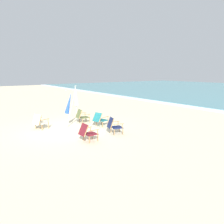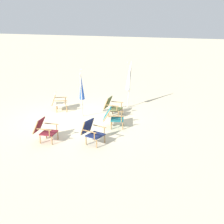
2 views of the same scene
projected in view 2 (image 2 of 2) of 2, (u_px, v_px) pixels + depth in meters
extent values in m
plane|color=beige|center=(78.00, 120.00, 12.75)|extent=(80.00, 80.00, 0.00)
cube|color=#19234C|center=(95.00, 135.00, 10.36)|extent=(0.63, 0.61, 0.04)
cube|color=#19234C|center=(87.00, 126.00, 10.45)|extent=(0.53, 0.34, 0.50)
cylinder|color=olive|center=(105.00, 139.00, 10.48)|extent=(0.04, 0.04, 0.32)
cylinder|color=olive|center=(97.00, 143.00, 10.11)|extent=(0.04, 0.04, 0.32)
cylinder|color=olive|center=(94.00, 136.00, 10.71)|extent=(0.04, 0.04, 0.32)
cylinder|color=olive|center=(86.00, 141.00, 10.34)|extent=(0.04, 0.04, 0.32)
cube|color=olive|center=(100.00, 126.00, 10.52)|extent=(0.18, 0.52, 0.02)
cylinder|color=olive|center=(104.00, 130.00, 10.46)|extent=(0.04, 0.04, 0.22)
cube|color=olive|center=(90.00, 131.00, 10.08)|extent=(0.18, 0.52, 0.02)
cylinder|color=olive|center=(94.00, 136.00, 10.02)|extent=(0.04, 0.04, 0.22)
cylinder|color=olive|center=(92.00, 124.00, 10.66)|extent=(0.10, 0.22, 0.50)
cylinder|color=olive|center=(83.00, 129.00, 10.25)|extent=(0.10, 0.22, 0.50)
cube|color=beige|center=(62.00, 104.00, 13.80)|extent=(0.67, 0.65, 0.04)
cube|color=beige|center=(54.00, 99.00, 13.68)|extent=(0.54, 0.40, 0.50)
cylinder|color=olive|center=(67.00, 106.00, 14.10)|extent=(0.04, 0.04, 0.32)
cylinder|color=olive|center=(67.00, 109.00, 13.66)|extent=(0.04, 0.04, 0.32)
cylinder|color=olive|center=(57.00, 106.00, 14.04)|extent=(0.04, 0.04, 0.32)
cylinder|color=olive|center=(57.00, 109.00, 13.60)|extent=(0.04, 0.04, 0.32)
cube|color=olive|center=(61.00, 97.00, 13.99)|extent=(0.25, 0.50, 0.02)
cylinder|color=olive|center=(65.00, 100.00, 14.05)|extent=(0.04, 0.04, 0.22)
cube|color=olive|center=(61.00, 101.00, 13.47)|extent=(0.25, 0.50, 0.02)
cylinder|color=olive|center=(65.00, 103.00, 13.52)|extent=(0.04, 0.04, 0.22)
cylinder|color=olive|center=(54.00, 97.00, 13.92)|extent=(0.13, 0.21, 0.50)
cylinder|color=olive|center=(53.00, 100.00, 13.44)|extent=(0.13, 0.21, 0.50)
cube|color=maroon|center=(49.00, 133.00, 10.57)|extent=(0.54, 0.50, 0.04)
cube|color=maroon|center=(39.00, 125.00, 10.58)|extent=(0.50, 0.27, 0.48)
cylinder|color=olive|center=(58.00, 135.00, 10.78)|extent=(0.04, 0.04, 0.32)
cylinder|color=olive|center=(52.00, 140.00, 10.35)|extent=(0.04, 0.04, 0.32)
cylinder|color=olive|center=(46.00, 134.00, 10.89)|extent=(0.04, 0.04, 0.32)
cylinder|color=olive|center=(40.00, 139.00, 10.46)|extent=(0.04, 0.04, 0.32)
cube|color=olive|center=(51.00, 124.00, 10.76)|extent=(0.05, 0.53, 0.02)
cylinder|color=olive|center=(57.00, 127.00, 10.75)|extent=(0.04, 0.04, 0.22)
cube|color=olive|center=(44.00, 129.00, 10.25)|extent=(0.05, 0.53, 0.02)
cylinder|color=olive|center=(49.00, 133.00, 10.24)|extent=(0.04, 0.04, 0.22)
cylinder|color=olive|center=(42.00, 123.00, 10.82)|extent=(0.05, 0.26, 0.49)
cylinder|color=olive|center=(35.00, 128.00, 10.35)|extent=(0.05, 0.26, 0.49)
cube|color=#515B33|center=(115.00, 109.00, 13.11)|extent=(0.55, 0.51, 0.04)
cube|color=#515B33|center=(108.00, 103.00, 13.14)|extent=(0.51, 0.26, 0.49)
cylinder|color=olive|center=(122.00, 111.00, 13.29)|extent=(0.04, 0.04, 0.32)
cylinder|color=olive|center=(118.00, 115.00, 12.88)|extent=(0.04, 0.04, 0.32)
cylinder|color=olive|center=(113.00, 110.00, 13.44)|extent=(0.04, 0.04, 0.32)
cylinder|color=olive|center=(109.00, 113.00, 13.02)|extent=(0.04, 0.04, 0.32)
cube|color=olive|center=(117.00, 102.00, 13.29)|extent=(0.07, 0.53, 0.02)
cylinder|color=olive|center=(121.00, 105.00, 13.26)|extent=(0.04, 0.04, 0.22)
cube|color=olive|center=(113.00, 106.00, 12.79)|extent=(0.07, 0.53, 0.02)
cylinder|color=olive|center=(117.00, 109.00, 12.77)|extent=(0.04, 0.04, 0.22)
cylinder|color=olive|center=(110.00, 101.00, 13.37)|extent=(0.05, 0.24, 0.50)
cylinder|color=olive|center=(106.00, 104.00, 12.92)|extent=(0.05, 0.24, 0.50)
cube|color=#196066|center=(117.00, 119.00, 11.85)|extent=(0.62, 0.59, 0.04)
cube|color=#196066|center=(107.00, 114.00, 11.80)|extent=(0.55, 0.41, 0.46)
cylinder|color=olive|center=(123.00, 121.00, 12.11)|extent=(0.04, 0.04, 0.32)
cylinder|color=olive|center=(123.00, 126.00, 11.67)|extent=(0.04, 0.04, 0.32)
cylinder|color=olive|center=(112.00, 121.00, 12.14)|extent=(0.04, 0.04, 0.32)
cylinder|color=olive|center=(111.00, 125.00, 11.69)|extent=(0.04, 0.04, 0.32)
cube|color=olive|center=(117.00, 112.00, 12.05)|extent=(0.16, 0.52, 0.02)
cylinder|color=olive|center=(122.00, 114.00, 12.07)|extent=(0.04, 0.04, 0.22)
cube|color=olive|center=(116.00, 116.00, 11.52)|extent=(0.16, 0.52, 0.02)
cylinder|color=olive|center=(121.00, 119.00, 11.54)|extent=(0.04, 0.04, 0.22)
cylinder|color=olive|center=(108.00, 112.00, 12.04)|extent=(0.11, 0.30, 0.47)
cylinder|color=olive|center=(107.00, 116.00, 11.56)|extent=(0.11, 0.30, 0.47)
cylinder|color=#B7B2A8|center=(82.00, 96.00, 12.52)|extent=(0.70, 0.28, 2.00)
cone|color=blue|center=(81.00, 87.00, 12.52)|extent=(0.63, 0.40, 1.16)
sphere|color=#B7B2A8|center=(81.00, 70.00, 12.53)|extent=(0.06, 0.06, 0.06)
cylinder|color=#B7B2A8|center=(129.00, 85.00, 14.19)|extent=(0.37, 0.13, 2.08)
cone|color=white|center=(129.00, 77.00, 14.03)|extent=(0.44, 0.31, 1.18)
sphere|color=#B7B2A8|center=(128.00, 62.00, 13.73)|extent=(0.06, 0.06, 0.06)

